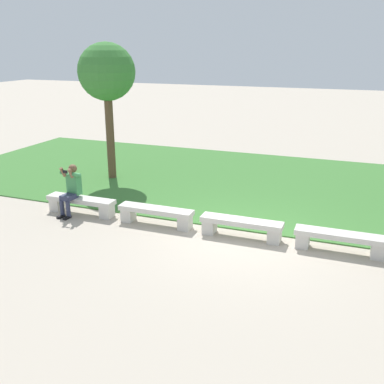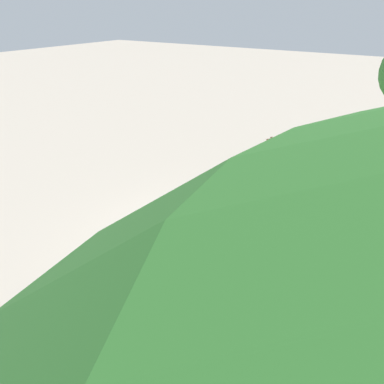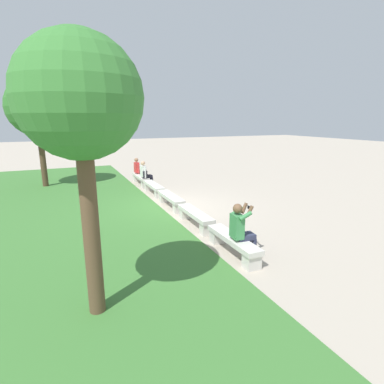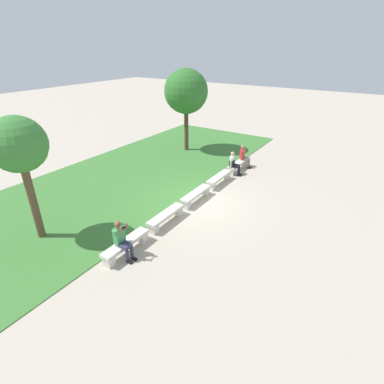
% 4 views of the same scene
% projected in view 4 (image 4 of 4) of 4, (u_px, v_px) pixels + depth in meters
% --- Properties ---
extents(ground_plane, '(80.00, 80.00, 0.00)m').
position_uv_depth(ground_plane, '(196.00, 201.00, 13.36)').
color(ground_plane, '#B2A593').
extents(grass_strip, '(22.62, 8.00, 0.03)m').
position_uv_depth(grass_strip, '(124.00, 179.00, 15.48)').
color(grass_strip, '#3D7533').
rests_on(grass_strip, ground).
extents(bench_main, '(1.91, 0.40, 0.45)m').
position_uv_depth(bench_main, '(126.00, 245.00, 9.95)').
color(bench_main, beige).
rests_on(bench_main, ground).
extents(bench_near, '(1.91, 0.40, 0.45)m').
position_uv_depth(bench_near, '(166.00, 217.00, 11.59)').
color(bench_near, beige).
rests_on(bench_near, ground).
extents(bench_mid, '(1.91, 0.40, 0.45)m').
position_uv_depth(bench_mid, '(196.00, 195.00, 13.23)').
color(bench_mid, beige).
rests_on(bench_mid, ground).
extents(bench_far, '(1.91, 0.40, 0.45)m').
position_uv_depth(bench_far, '(219.00, 178.00, 14.86)').
color(bench_far, beige).
rests_on(bench_far, ground).
extents(bench_end, '(1.91, 0.40, 0.45)m').
position_uv_depth(bench_end, '(238.00, 165.00, 16.50)').
color(bench_end, beige).
rests_on(bench_end, ground).
extents(person_photographer, '(0.49, 0.74, 1.32)m').
position_uv_depth(person_photographer, '(122.00, 238.00, 9.56)').
color(person_photographer, black).
rests_on(person_photographer, ground).
extents(person_distant, '(0.48, 0.70, 1.26)m').
position_uv_depth(person_distant, '(234.00, 163.00, 15.80)').
color(person_distant, black).
rests_on(person_distant, ground).
extents(person_companion, '(0.48, 0.69, 1.26)m').
position_uv_depth(person_companion, '(244.00, 156.00, 16.77)').
color(person_companion, black).
rests_on(person_companion, ground).
extents(backpack, '(0.28, 0.24, 0.43)m').
position_uv_depth(backpack, '(232.00, 164.00, 15.78)').
color(backpack, black).
rests_on(backpack, bench_end).
extents(tree_behind_wall, '(2.67, 2.67, 5.05)m').
position_uv_depth(tree_behind_wall, '(186.00, 92.00, 18.14)').
color(tree_behind_wall, '#4C3826').
rests_on(tree_behind_wall, ground).
extents(tree_left_background, '(1.81, 1.81, 4.38)m').
position_uv_depth(tree_left_background, '(18.00, 146.00, 9.41)').
color(tree_left_background, brown).
rests_on(tree_left_background, ground).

